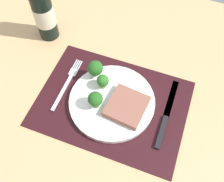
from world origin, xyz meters
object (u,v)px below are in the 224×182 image
object	(u,v)px
steak	(127,106)
knife	(166,118)
plate	(112,102)
wine_bottle	(43,12)
fork	(67,83)

from	to	relation	value
steak	knife	size ratio (longest dim) A/B	0.46
plate	knife	bearing A→B (deg)	1.91
plate	wine_bottle	size ratio (longest dim) A/B	0.88
steak	plate	bearing A→B (deg)	169.45
steak	wine_bottle	world-z (taller)	wine_bottle
steak	knife	distance (cm)	11.53
plate	steak	distance (cm)	5.10
plate	knife	distance (cm)	15.92
plate	knife	world-z (taller)	plate
knife	wine_bottle	bearing A→B (deg)	157.56
fork	knife	bearing A→B (deg)	1.75
plate	steak	xyz separation A→B (cm)	(4.69, -0.87, 1.81)
fork	wine_bottle	bearing A→B (deg)	134.85
plate	fork	world-z (taller)	plate
knife	wine_bottle	size ratio (longest dim) A/B	0.82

